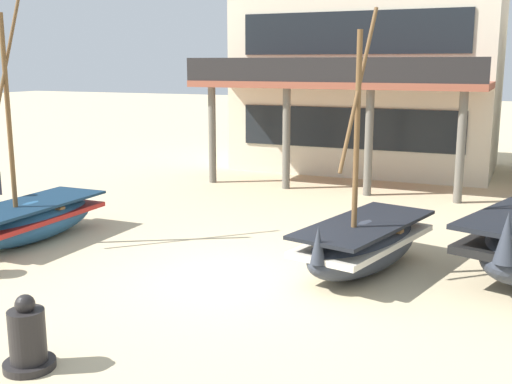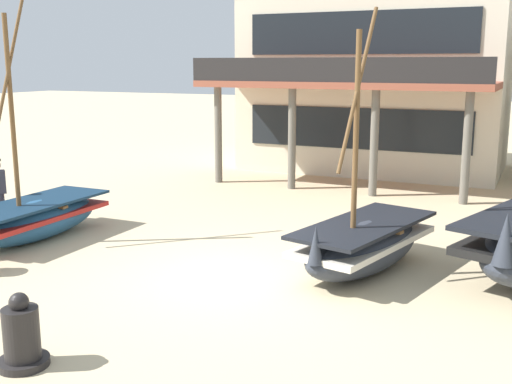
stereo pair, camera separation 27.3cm
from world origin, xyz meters
name	(u,v)px [view 1 (the left image)]	position (x,y,z in m)	size (l,w,h in m)	color
ground_plane	(234,277)	(0.00, 0.00, 0.00)	(120.00, 120.00, 0.00)	#CCB78E
fishing_boat_near_left	(31,219)	(-5.13, 0.40, 0.49)	(1.39, 3.62, 5.31)	#23517A
fishing_boat_far_right	(364,243)	(2.07, 1.31, 0.53)	(2.12, 3.68, 4.81)	#2D333D
capstan_winch	(28,339)	(-0.89, -4.21, 0.40)	(0.66, 0.66, 1.00)	black
harbor_building_main	(369,79)	(-0.81, 13.17, 3.26)	(9.36, 8.35, 6.51)	beige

